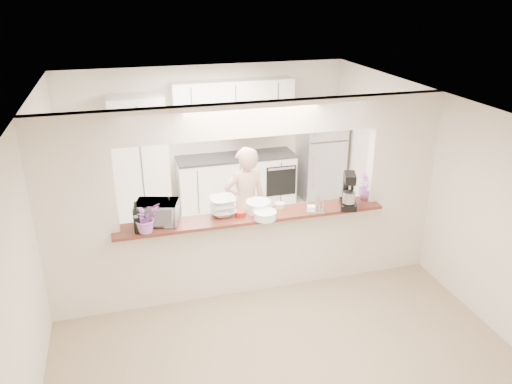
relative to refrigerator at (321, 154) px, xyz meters
name	(u,v)px	position (x,y,z in m)	size (l,w,h in m)	color
floor	(251,287)	(-2.05, -2.65, -0.85)	(6.00, 6.00, 0.00)	tan
tile_overlay	(226,235)	(-2.05, -1.10, -0.84)	(5.00, 2.90, 0.01)	beige
partition	(251,185)	(-2.05, -2.65, 0.63)	(5.00, 0.15, 2.50)	silver
bar_counter	(251,250)	(-2.05, -2.65, -0.27)	(3.40, 0.38, 1.09)	silver
kitchen_cabinets	(200,157)	(-2.24, 0.07, 0.12)	(3.15, 0.62, 2.25)	white
refrigerator	(321,154)	(0.00, 0.00, 0.00)	(0.75, 0.70, 1.70)	#B7B7BD
flower_left	(145,218)	(-3.35, -2.80, 0.42)	(0.33, 0.28, 0.36)	pink
wine_bottle_a	(137,221)	(-3.45, -2.80, 0.39)	(0.08, 0.08, 0.39)	black
wine_bottle_b	(170,211)	(-3.05, -2.58, 0.36)	(0.06, 0.06, 0.31)	black
toaster_oven	(157,212)	(-3.20, -2.60, 0.38)	(0.49, 0.33, 0.27)	#BCBCC2
serving_bowls	(223,207)	(-2.40, -2.60, 0.36)	(0.32, 0.32, 0.23)	silver
plate_stack_a	(258,207)	(-1.95, -2.62, 0.31)	(0.31, 0.31, 0.14)	white
plate_stack_b	(265,215)	(-1.93, -2.84, 0.29)	(0.28, 0.28, 0.10)	white
red_bowl	(240,213)	(-2.20, -2.68, 0.27)	(0.14, 0.14, 0.07)	maroon
tan_bowl	(279,205)	(-1.65, -2.57, 0.27)	(0.13, 0.13, 0.06)	beige
utensil_caddy	(315,205)	(-1.25, -2.80, 0.33)	(0.26, 0.19, 0.21)	silver
stand_mixer	(349,192)	(-0.79, -2.79, 0.45)	(0.29, 0.36, 0.47)	black
flower_right	(366,186)	(-0.45, -2.60, 0.42)	(0.20, 0.20, 0.36)	#B86CC9
person	(246,205)	(-1.92, -1.85, 0.00)	(0.62, 0.41, 1.70)	#DDA98F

